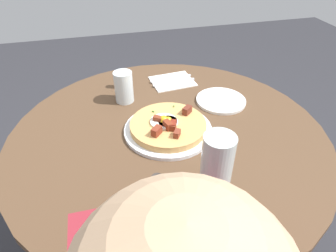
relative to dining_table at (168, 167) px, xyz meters
name	(u,v)px	position (x,y,z in m)	size (l,w,h in m)	color
ground_plane	(168,249)	(0.00, 0.00, -0.54)	(6.00, 6.00, 0.00)	#2D2D33
dining_table	(168,167)	(0.00, 0.00, 0.00)	(1.02, 1.02, 0.70)	brown
pizza_plate	(168,129)	(0.00, 0.00, 0.17)	(0.28, 0.28, 0.01)	white
breakfast_pizza	(168,125)	(0.00, 0.00, 0.19)	(0.24, 0.24, 0.05)	tan
bread_plate	(221,100)	(0.13, -0.24, 0.17)	(0.18, 0.18, 0.01)	white
napkin	(172,81)	(0.32, -0.10, 0.17)	(0.17, 0.14, 0.00)	white
fork	(171,78)	(0.34, -0.10, 0.17)	(0.18, 0.01, 0.01)	silver
knife	(174,82)	(0.30, -0.10, 0.17)	(0.18, 0.01, 0.01)	silver
water_glass	(124,87)	(0.22, 0.11, 0.22)	(0.07, 0.07, 0.12)	silver
water_bottle	(216,172)	(-0.30, -0.04, 0.27)	(0.07, 0.07, 0.20)	silver
salt_shaker	(118,81)	(0.33, 0.12, 0.19)	(0.03, 0.03, 0.05)	white
pepper_shaker	(157,184)	(-0.23, 0.09, 0.19)	(0.03, 0.03, 0.05)	#3F3833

